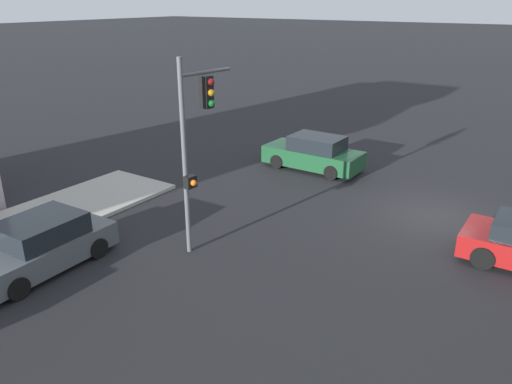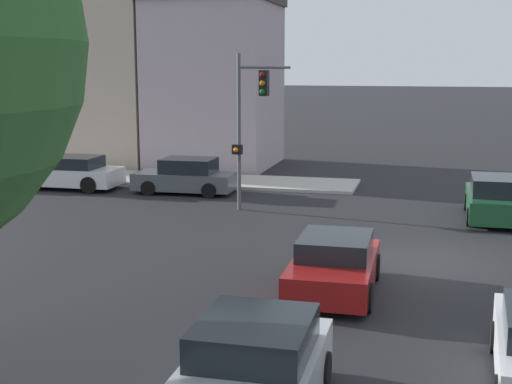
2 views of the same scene
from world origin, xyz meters
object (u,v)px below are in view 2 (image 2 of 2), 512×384
(crossing_car_3, at_px, (253,372))
(parked_car_0, at_px, (186,177))
(crossing_car_1, at_px, (334,265))
(crossing_car_2, at_px, (494,199))
(traffic_signal, at_px, (250,111))
(parked_car_1, at_px, (70,173))

(crossing_car_3, xyz_separation_m, parked_car_0, (17.84, 7.35, -0.03))
(crossing_car_1, xyz_separation_m, crossing_car_2, (9.25, -4.32, 0.06))
(crossing_car_1, bearing_deg, parked_car_0, -146.47)
(traffic_signal, relative_size, crossing_car_2, 1.31)
(crossing_car_2, distance_m, parked_car_0, 12.29)
(crossing_car_2, bearing_deg, crossing_car_3, 163.82)
(traffic_signal, relative_size, parked_car_1, 1.30)
(parked_car_1, bearing_deg, crossing_car_2, 172.89)
(traffic_signal, bearing_deg, crossing_car_2, 99.72)
(traffic_signal, xyz_separation_m, crossing_car_1, (-8.63, -4.26, -3.00))
(parked_car_1, bearing_deg, traffic_signal, 162.51)
(parked_car_0, distance_m, parked_car_1, 5.21)
(crossing_car_2, height_order, parked_car_1, crossing_car_2)
(crossing_car_2, distance_m, parked_car_1, 17.41)
(parked_car_0, relative_size, parked_car_1, 0.96)
(traffic_signal, bearing_deg, crossing_car_1, 31.84)
(crossing_car_1, distance_m, parked_car_1, 17.22)
(crossing_car_1, relative_size, parked_car_1, 0.90)
(crossing_car_3, bearing_deg, traffic_signal, -165.64)
(crossing_car_1, xyz_separation_m, parked_car_1, (11.33, 12.96, 0.04))
(traffic_signal, distance_m, parked_car_0, 5.43)
(crossing_car_3, distance_m, parked_car_1, 21.65)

